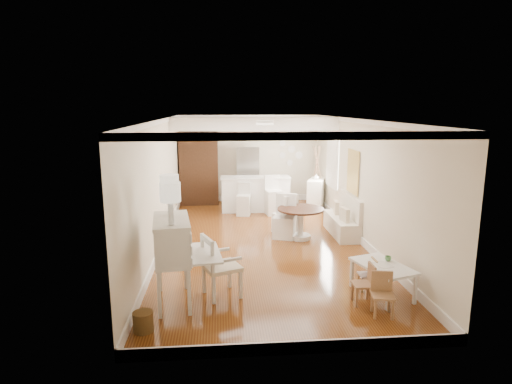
{
  "coord_description": "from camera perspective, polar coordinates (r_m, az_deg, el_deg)",
  "views": [
    {
      "loc": [
        -0.93,
        -9.33,
        3.09
      ],
      "look_at": [
        -0.12,
        0.3,
        1.14
      ],
      "focal_mm": 30.0,
      "sensor_mm": 36.0,
      "label": 1
    }
  ],
  "objects": [
    {
      "name": "bar_stool_left",
      "position": [
        12.22,
        -1.68,
        -0.97
      ],
      "size": [
        0.44,
        0.44,
        0.93
      ],
      "primitive_type": "cube",
      "rotation": [
        0.0,
        0.0,
        -0.18
      ],
      "color": "white",
      "rests_on": "ground"
    },
    {
      "name": "kids_chair_c",
      "position": [
        6.8,
        16.56,
        -13.0
      ],
      "size": [
        0.37,
        0.37,
        0.66
      ],
      "primitive_type": "cube",
      "rotation": [
        0.0,
        0.0,
        -0.17
      ],
      "color": "#9E7047",
      "rests_on": "ground"
    },
    {
      "name": "kids_chair_b",
      "position": [
        7.63,
        14.57,
        -10.56
      ],
      "size": [
        0.27,
        0.27,
        0.56
      ],
      "primitive_type": "cube",
      "rotation": [
        0.0,
        0.0,
        -1.57
      ],
      "color": "#A57E4B",
      "rests_on": "ground"
    },
    {
      "name": "sideboard",
      "position": [
        13.09,
        8.03,
        -0.27
      ],
      "size": [
        0.74,
        1.05,
        0.92
      ],
      "primitive_type": "cube",
      "rotation": [
        0.0,
        0.0,
        -0.37
      ],
      "color": "white",
      "rests_on": "ground"
    },
    {
      "name": "fridge",
      "position": [
        13.71,
        0.38,
        2.24
      ],
      "size": [
        0.75,
        0.65,
        1.8
      ],
      "primitive_type": "imported",
      "color": "silver",
      "rests_on": "ground"
    },
    {
      "name": "slip_chair_far",
      "position": [
        10.59,
        3.88,
        -2.86
      ],
      "size": [
        0.66,
        0.66,
        0.97
      ],
      "primitive_type": "cube",
      "rotation": [
        0.0,
        0.0,
        -2.45
      ],
      "color": "white",
      "rests_on": "ground"
    },
    {
      "name": "kids_chair_a",
      "position": [
        7.11,
        14.05,
        -11.78
      ],
      "size": [
        0.32,
        0.32,
        0.66
      ],
      "primitive_type": "cube",
      "rotation": [
        0.0,
        0.0,
        -1.58
      ],
      "color": "#9A6B46",
      "rests_on": "ground"
    },
    {
      "name": "secretary_bureau",
      "position": [
        6.93,
        -11.05,
        -9.04
      ],
      "size": [
        1.21,
        1.23,
        1.39
      ],
      "primitive_type": "cube",
      "rotation": [
        0.0,
        0.0,
        0.13
      ],
      "color": "silver",
      "rests_on": "ground"
    },
    {
      "name": "bar_stool_right",
      "position": [
        12.3,
        2.38,
        -0.45
      ],
      "size": [
        0.52,
        0.52,
        1.12
      ],
      "primitive_type": "cube",
      "rotation": [
        0.0,
        0.0,
        0.17
      ],
      "color": "white",
      "rests_on": "ground"
    },
    {
      "name": "slip_chair_near",
      "position": [
        10.16,
        3.8,
        -3.27
      ],
      "size": [
        0.63,
        0.64,
        1.03
      ],
      "primitive_type": "cube",
      "rotation": [
        0.0,
        0.0,
        -0.33
      ],
      "color": "white",
      "rests_on": "ground"
    },
    {
      "name": "breakfast_counter",
      "position": [
        12.74,
        -0.09,
        -0.24
      ],
      "size": [
        2.05,
        0.65,
        1.03
      ],
      "primitive_type": "cube",
      "color": "white",
      "rests_on": "ground"
    },
    {
      "name": "room",
      "position": [
        9.77,
        0.9,
        4.91
      ],
      "size": [
        9.0,
        9.04,
        2.82
      ],
      "color": "brown",
      "rests_on": "ground"
    },
    {
      "name": "banquette",
      "position": [
        10.58,
        11.37,
        -3.03
      ],
      "size": [
        0.52,
        1.6,
        0.98
      ],
      "primitive_type": "cube",
      "color": "silver",
      "rests_on": "ground"
    },
    {
      "name": "wicker_basket",
      "position": [
        6.41,
        -14.81,
        -16.37
      ],
      "size": [
        0.37,
        0.37,
        0.28
      ],
      "primitive_type": "cylinder",
      "rotation": [
        0.0,
        0.0,
        -0.4
      ],
      "color": "brown",
      "rests_on": "ground"
    },
    {
      "name": "pencil_cup",
      "position": [
        7.6,
        17.2,
        -8.47
      ],
      "size": [
        0.13,
        0.13,
        0.08
      ],
      "primitive_type": "imported",
      "rotation": [
        0.0,
        0.0,
        0.22
      ],
      "color": "#5FA460",
      "rests_on": "kids_table"
    },
    {
      "name": "dining_table",
      "position": [
        10.13,
        5.94,
        -4.22
      ],
      "size": [
        1.34,
        1.34,
        0.74
      ],
      "primitive_type": "cylinder",
      "rotation": [
        0.0,
        0.0,
        -0.28
      ],
      "color": "#422215",
      "rests_on": "ground"
    },
    {
      "name": "kids_table",
      "position": [
        7.51,
        16.46,
        -11.18
      ],
      "size": [
        0.92,
        1.2,
        0.53
      ],
      "primitive_type": "cube",
      "rotation": [
        0.0,
        0.0,
        0.31
      ],
      "color": "silver",
      "rests_on": "ground"
    },
    {
      "name": "branch_vase",
      "position": [
        12.95,
        8.03,
        2.04
      ],
      "size": [
        0.17,
        0.17,
        0.16
      ],
      "primitive_type": "imported",
      "rotation": [
        0.0,
        0.0,
        -0.05
      ],
      "color": "white",
      "rests_on": "sideboard"
    },
    {
      "name": "pantry_cabinet",
      "position": [
        13.67,
        -7.6,
        3.17
      ],
      "size": [
        1.2,
        0.6,
        2.3
      ],
      "primitive_type": "cube",
      "color": "#381E11",
      "rests_on": "ground"
    },
    {
      "name": "gustavian_armchair",
      "position": [
        7.13,
        -4.6,
        -9.75
      ],
      "size": [
        0.77,
        0.77,
        1.04
      ],
      "primitive_type": "cube",
      "rotation": [
        0.0,
        0.0,
        1.94
      ],
      "color": "silver",
      "rests_on": "ground"
    }
  ]
}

